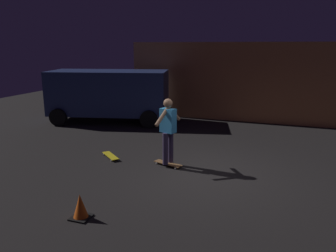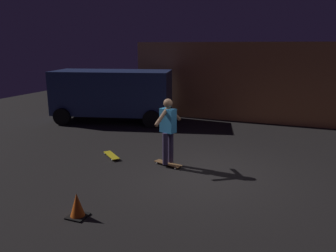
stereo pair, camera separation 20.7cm
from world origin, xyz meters
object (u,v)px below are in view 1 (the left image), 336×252
Objects in this scene: parked_van at (109,93)px; traffic_cone at (80,207)px; skateboard_spare at (111,156)px; skateboard_ridden at (168,164)px; skater at (168,127)px.

parked_van is 7.96m from traffic_cone.
parked_van is 10.70× the size of traffic_cone.
skateboard_spare is at bearing 110.09° from traffic_cone.
traffic_cone is at bearing -64.37° from parked_van.
skater is (-0.00, 0.00, 0.98)m from skateboard_ridden.
skateboard_ridden is 0.98m from skater.
skateboard_ridden is 1.70m from skateboard_spare.
skateboard_spare is (-1.69, 0.05, 0.00)m from skateboard_ridden.
parked_van reaches higher than skateboard_spare.
parked_van reaches higher than skater.
skateboard_spare is 1.96m from skater.
skateboard_ridden is 1.75× the size of traffic_cone.
parked_van reaches higher than traffic_cone.
parked_van is 6.79× the size of skateboard_spare.
skater is (3.98, -4.09, -0.12)m from parked_van.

